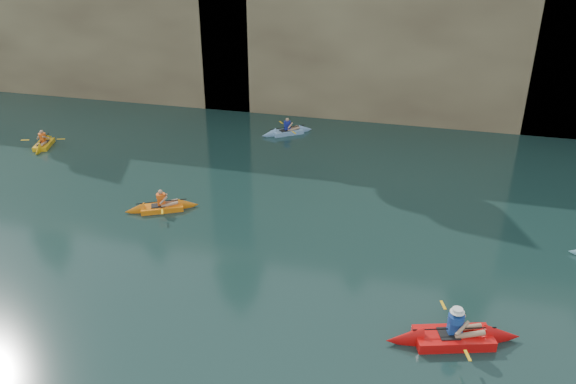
# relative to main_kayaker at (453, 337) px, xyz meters

# --- Properties ---
(ground) EXTENTS (160.00, 160.00, 0.00)m
(ground) POSITION_rel_main_kayaker_xyz_m (-5.45, -2.45, -0.19)
(ground) COLOR black
(ground) RESTS_ON ground
(cliff) EXTENTS (70.00, 16.00, 12.00)m
(cliff) POSITION_rel_main_kayaker_xyz_m (-5.45, 27.55, 5.81)
(cliff) COLOR tan
(cliff) RESTS_ON ground
(cliff_slab_west) EXTENTS (26.00, 2.40, 10.56)m
(cliff_slab_west) POSITION_rel_main_kayaker_xyz_m (-25.45, 20.15, 5.09)
(cliff_slab_west) COLOR #96835B
(cliff_slab_west) RESTS_ON ground
(cliff_slab_center) EXTENTS (24.00, 2.40, 11.40)m
(cliff_slab_center) POSITION_rel_main_kayaker_xyz_m (-3.45, 20.15, 5.51)
(cliff_slab_center) COLOR #96835B
(cliff_slab_center) RESTS_ON ground
(sea_cave_west) EXTENTS (4.50, 1.00, 4.00)m
(sea_cave_west) POSITION_rel_main_kayaker_xyz_m (-23.45, 19.50, 1.81)
(sea_cave_west) COLOR black
(sea_cave_west) RESTS_ON ground
(sea_cave_center) EXTENTS (3.50, 1.00, 3.20)m
(sea_cave_center) POSITION_rel_main_kayaker_xyz_m (-9.45, 19.50, 1.41)
(sea_cave_center) COLOR black
(sea_cave_center) RESTS_ON ground
(sea_cave_east) EXTENTS (5.00, 1.00, 4.50)m
(sea_cave_east) POSITION_rel_main_kayaker_xyz_m (4.55, 19.50, 2.06)
(sea_cave_east) COLOR black
(sea_cave_east) RESTS_ON ground
(main_kayaker) EXTENTS (3.91, 2.48, 1.43)m
(main_kayaker) POSITION_rel_main_kayaker_xyz_m (0.00, 0.00, 0.00)
(main_kayaker) COLOR red
(main_kayaker) RESTS_ON ground
(kayaker_orange) EXTENTS (2.96, 2.05, 1.14)m
(kayaker_orange) POSITION_rel_main_kayaker_xyz_m (-11.62, 5.27, -0.05)
(kayaker_orange) COLOR orange
(kayaker_orange) RESTS_ON ground
(kayaker_yellow) EXTENTS (2.15, 2.85, 1.14)m
(kayaker_yellow) POSITION_rel_main_kayaker_xyz_m (-21.05, 10.35, -0.05)
(kayaker_yellow) COLOR #F0AD14
(kayaker_yellow) RESTS_ON ground
(kayaker_ltblue_mid) EXTENTS (2.86, 2.44, 1.17)m
(kayaker_ltblue_mid) POSITION_rel_main_kayaker_xyz_m (-9.10, 15.65, -0.05)
(kayaker_ltblue_mid) COLOR #7DA4D1
(kayaker_ltblue_mid) RESTS_ON ground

